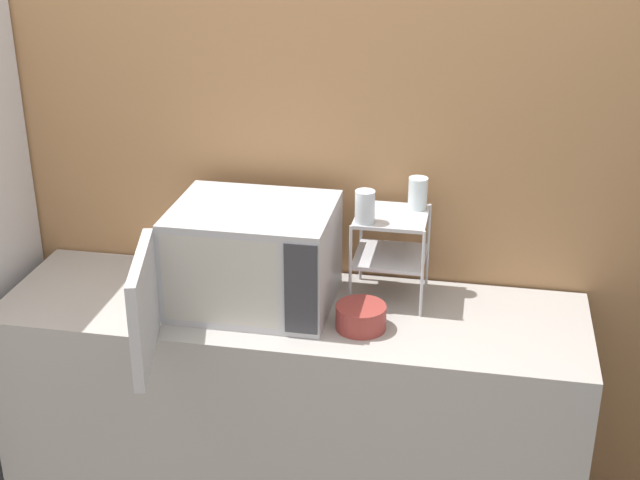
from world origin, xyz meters
TOP-DOWN VIEW (x-y plane):
  - wall_back at (0.00, 0.61)m, footprint 8.00×0.06m
  - counter at (0.00, 0.28)m, footprint 1.92×0.57m
  - microwave at (-0.13, 0.28)m, footprint 0.54×0.80m
  - dish_rack at (0.31, 0.42)m, footprint 0.24×0.24m
  - glass_front_left at (0.23, 0.34)m, footprint 0.06×0.06m
  - glass_back_right at (0.38, 0.49)m, footprint 0.06×0.06m
  - bowl at (0.25, 0.19)m, footprint 0.16×0.16m

SIDE VIEW (x-z plane):
  - counter at x=0.00m, z-range 0.00..0.91m
  - bowl at x=0.25m, z-range 0.91..0.99m
  - microwave at x=-0.13m, z-range 0.91..1.25m
  - dish_rack at x=0.31m, z-range 0.97..1.27m
  - glass_front_left at x=0.23m, z-range 1.21..1.31m
  - glass_back_right at x=0.38m, z-range 1.21..1.31m
  - wall_back at x=0.00m, z-range 0.00..2.60m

